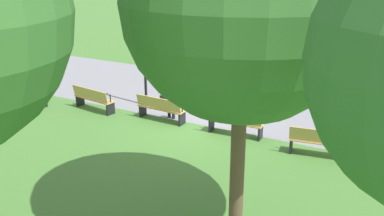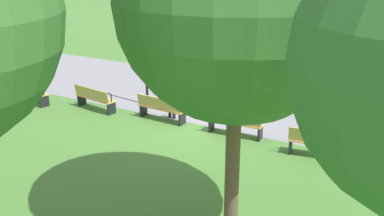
{
  "view_description": "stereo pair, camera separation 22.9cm",
  "coord_description": "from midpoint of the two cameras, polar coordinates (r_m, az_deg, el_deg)",
  "views": [
    {
      "loc": [
        6.28,
        -12.13,
        5.54
      ],
      "look_at": [
        0.0,
        -0.39,
        0.8
      ],
      "focal_mm": 40.97,
      "sensor_mm": 36.0,
      "label": 1
    },
    {
      "loc": [
        6.48,
        -12.02,
        5.54
      ],
      "look_at": [
        0.0,
        -0.39,
        0.8
      ],
      "focal_mm": 40.97,
      "sensor_mm": 36.0,
      "label": 2
    }
  ],
  "objects": [
    {
      "name": "lamp_post",
      "position": [
        16.25,
        -6.7,
        9.3
      ],
      "size": [
        0.32,
        0.32,
        3.81
      ],
      "color": "black",
      "rests_on": "ground"
    },
    {
      "name": "bench_2",
      "position": [
        15.14,
        -4.55,
        -0.01
      ],
      "size": [
        1.8,
        0.56,
        0.89
      ],
      "rotation": [
        0.0,
        0.0,
        -0.05
      ],
      "color": "tan",
      "rests_on": "ground"
    },
    {
      "name": "person_seated",
      "position": [
        15.1,
        -3.72,
        0.62
      ],
      "size": [
        0.34,
        0.53,
        1.2
      ],
      "rotation": [
        0.0,
        0.0,
        -0.05
      ],
      "color": "#2D3347",
      "rests_on": "ground"
    },
    {
      "name": "tree_0",
      "position": [
        7.67,
        5.88,
        13.72
      ],
      "size": [
        4.28,
        4.28,
        6.92
      ],
      "color": "brown",
      "rests_on": "ground"
    },
    {
      "name": "bench_0",
      "position": [
        18.05,
        -20.83,
        1.99
      ],
      "size": [
        1.84,
        0.89,
        0.89
      ],
      "rotation": [
        0.0,
        0.0,
        -0.24
      ],
      "color": "tan",
      "rests_on": "ground"
    },
    {
      "name": "bench_3",
      "position": [
        13.92,
        5.13,
        -1.82
      ],
      "size": [
        1.8,
        0.56,
        0.89
      ],
      "rotation": [
        0.0,
        0.0,
        0.05
      ],
      "color": "tan",
      "rests_on": "ground"
    },
    {
      "name": "ground_plane",
      "position": [
        14.73,
        0.27,
        -2.48
      ],
      "size": [
        120.0,
        120.0,
        0.0
      ],
      "primitive_type": "plane",
      "color": "#477A33"
    },
    {
      "name": "kiosk",
      "position": [
        21.24,
        16.77,
        8.01
      ],
      "size": [
        4.32,
        3.58,
        3.07
      ],
      "rotation": [
        0.0,
        0.0,
        -0.29
      ],
      "color": "#4C515B",
      "rests_on": "ground"
    },
    {
      "name": "bench_4",
      "position": [
        12.94,
        15.98,
        -4.24
      ],
      "size": [
        1.83,
        0.73,
        0.89
      ],
      "rotation": [
        0.0,
        0.0,
        0.15
      ],
      "color": "tan",
      "rests_on": "ground"
    },
    {
      "name": "path_paving",
      "position": [
        17.42,
        5.15,
        0.99
      ],
      "size": [
        28.61,
        5.92,
        0.01
      ],
      "primitive_type": "cube",
      "color": "gray",
      "rests_on": "ground"
    },
    {
      "name": "bench_1",
      "position": [
        16.53,
        -13.16,
        1.23
      ],
      "size": [
        1.83,
        0.73,
        0.89
      ],
      "rotation": [
        0.0,
        0.0,
        -0.15
      ],
      "color": "tan",
      "rests_on": "ground"
    }
  ]
}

